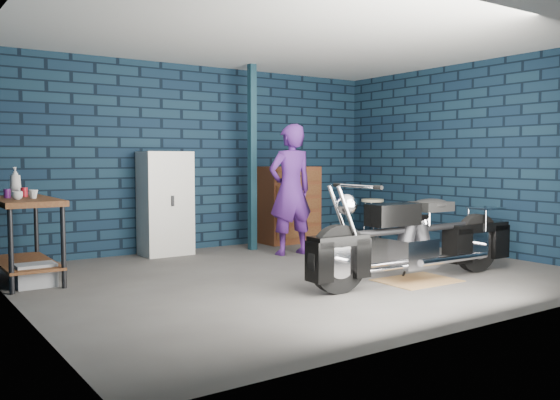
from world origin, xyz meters
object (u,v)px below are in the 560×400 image
Objects in this scene: storage_bin at (36,275)px; person at (291,190)px; locker at (166,203)px; shop_stool at (372,219)px; tool_chest at (290,205)px; motorcycle at (418,232)px; workbench at (25,240)px.

person is at bearing 3.53° from storage_bin.
storage_bin is 0.27× the size of locker.
storage_bin is at bearing -172.44° from shop_stool.
storage_bin is 0.32× the size of tool_chest.
motorcycle is 3.67× the size of shop_stool.
person is at bearing -165.82° from shop_stool.
workbench is at bearing 1.91° from person.
workbench is at bearing -169.18° from tool_chest.
motorcycle is 2.28m from person.
storage_bin is at bearing -87.06° from workbench.
person is at bearing -33.66° from locker.
locker is 1.19× the size of tool_chest.
locker is (-1.45, 0.96, -0.19)m from person.
tool_chest is at bearing 81.32° from motorcycle.
workbench reaches higher than storage_bin.
person is at bearing 93.99° from motorcycle.
tool_chest is 1.45m from shop_stool.
locker is at bearing 21.53° from workbench.
motorcycle is at bearing 97.64° from person.
shop_stool is (1.36, -0.45, -0.27)m from tool_chest.
tool_chest is (0.56, 3.21, 0.06)m from motorcycle.
tool_chest is at bearing 0.00° from locker.
person is (-0.11, 2.25, 0.37)m from motorcycle.
workbench is at bearing -158.47° from locker.
tool_chest is (0.67, 0.96, -0.30)m from person.
motorcycle is 3.37m from shop_stool.
shop_stool is (2.03, 0.51, -0.57)m from person.
locker is 2.15× the size of shop_stool.
shop_stool is (3.47, -0.45, -0.38)m from locker.
locker is at bearing 30.79° from storage_bin.
locker reaches higher than motorcycle.
person reaches higher than workbench.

